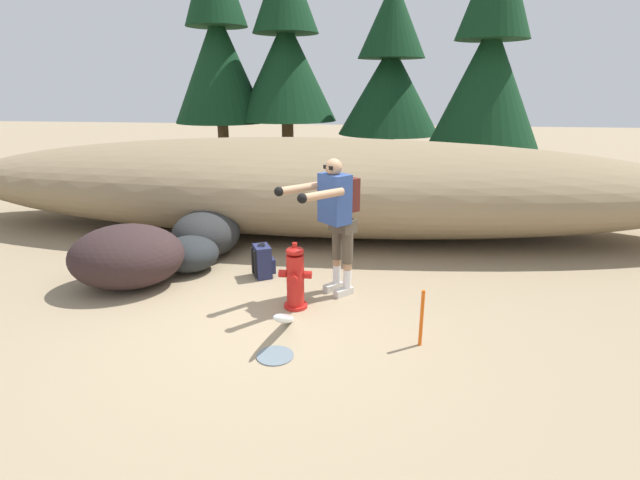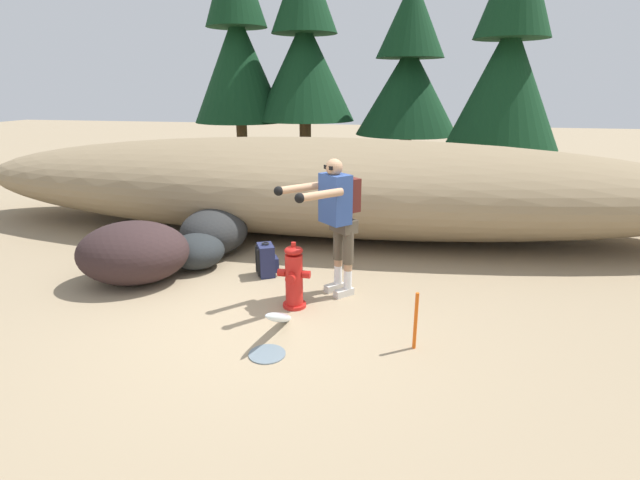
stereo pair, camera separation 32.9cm
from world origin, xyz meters
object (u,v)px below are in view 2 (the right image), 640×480
Objects in this scene: boulder_mid at (134,252)px; utility_worker at (337,211)px; boulder_large at (214,231)px; boulder_small at (196,251)px; fire_hydrant at (294,278)px; spare_backpack at (266,260)px; survey_stake at (416,321)px.

utility_worker is at bearing 2.41° from boulder_mid.
boulder_small is (-0.01, -0.64, -0.11)m from boulder_large.
fire_hydrant is 1.96m from boulder_small.
fire_hydrant is at bearing -43.81° from boulder_large.
boulder_mid is (-1.64, -0.56, 0.19)m from spare_backpack.
boulder_large reaches higher than spare_backpack.
survey_stake reaches higher than boulder_small.
boulder_small is (0.57, 0.64, -0.16)m from boulder_mid.
boulder_mid reaches higher than fire_hydrant.
spare_backpack is (-1.04, 0.44, -0.86)m from utility_worker.
fire_hydrant is 1.56m from survey_stake.
spare_backpack is 1.74m from boulder_mid.
utility_worker is 1.19× the size of boulder_mid.
survey_stake is at bearing 84.56° from utility_worker.
fire_hydrant is 0.47× the size of utility_worker.
survey_stake is at bearing -15.50° from boulder_mid.
boulder_mid is (-2.68, -0.11, -0.67)m from utility_worker.
boulder_large is 0.65m from boulder_small.
fire_hydrant is at bearing 0.30° from utility_worker.
boulder_large is 3.85m from survey_stake.
utility_worker is at bearing 46.77° from fire_hydrant.
utility_worker is 2.11× the size of boulder_small.
survey_stake is at bearing -65.10° from spare_backpack.
survey_stake is (3.66, -1.02, -0.11)m from boulder_mid.
boulder_large reaches higher than boulder_small.
fire_hydrant is 0.99× the size of boulder_small.
survey_stake is (0.98, -1.13, -0.78)m from utility_worker.
utility_worker is at bearing -14.06° from boulder_small.
utility_worker is 2.84× the size of survey_stake.
utility_worker is 2.76m from boulder_mid.
fire_hydrant is 0.94m from utility_worker.
boulder_mid is at bearing -131.47° from boulder_small.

